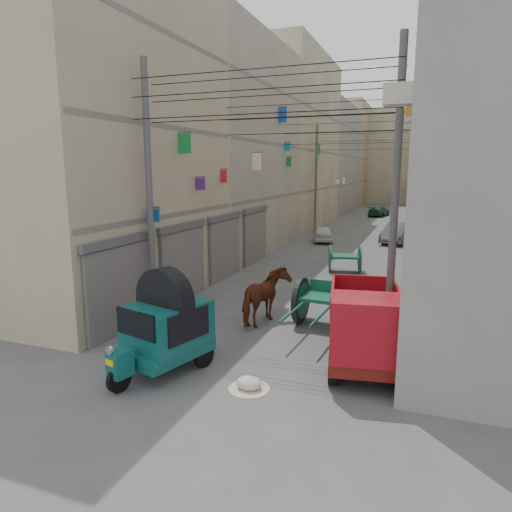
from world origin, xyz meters
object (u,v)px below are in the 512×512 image
at_px(mini_truck, 365,332).
at_px(distant_car_grey, 398,233).
at_px(horse, 266,297).
at_px(auto_rickshaw, 166,325).
at_px(tonga_cart, 322,302).
at_px(feed_sack, 249,383).
at_px(distant_car_green, 379,211).
at_px(distant_car_white, 323,234).
at_px(second_cart, 345,258).

xyz_separation_m(mini_truck, distant_car_grey, (-0.55, 20.79, -0.33)).
xyz_separation_m(mini_truck, horse, (-3.37, 2.44, -0.13)).
distance_m(auto_rickshaw, tonga_cart, 5.28).
relative_size(feed_sack, distant_car_green, 0.16).
relative_size(distant_car_white, distant_car_green, 0.87).
relative_size(mini_truck, distant_car_green, 1.06).
bearing_deg(horse, feed_sack, 113.01).
height_order(mini_truck, horse, mini_truck).
relative_size(feed_sack, horse, 0.28).
height_order(horse, distant_car_white, horse).
xyz_separation_m(feed_sack, distant_car_white, (-3.02, 21.34, 0.40)).
bearing_deg(feed_sack, auto_rickshaw, 174.16).
relative_size(second_cart, distant_car_green, 0.47).
relative_size(auto_rickshaw, tonga_cart, 0.86).
bearing_deg(auto_rickshaw, mini_truck, 35.01).
distance_m(tonga_cart, second_cart, 7.87).
height_order(distant_car_white, distant_car_grey, distant_car_grey).
bearing_deg(distant_car_grey, second_cart, -89.23).
height_order(feed_sack, distant_car_green, distant_car_green).
relative_size(tonga_cart, distant_car_green, 0.89).
distance_m(feed_sack, distant_car_green, 40.23).
bearing_deg(second_cart, distant_car_white, 94.41).
height_order(tonga_cart, feed_sack, tonga_cart).
bearing_deg(distant_car_grey, distant_car_white, -154.25).
xyz_separation_m(mini_truck, distant_car_green, (-3.55, 38.39, -0.46)).
bearing_deg(distant_car_white, horse, 82.97).
relative_size(auto_rickshaw, distant_car_white, 0.88).
height_order(auto_rickshaw, tonga_cart, auto_rickshaw).
relative_size(tonga_cart, distant_car_grey, 0.81).
distance_m(second_cart, feed_sack, 12.55).
bearing_deg(tonga_cart, distant_car_green, 96.68).
xyz_separation_m(second_cart, distant_car_grey, (1.77, 10.06, -0.02)).
height_order(mini_truck, distant_car_grey, mini_truck).
bearing_deg(horse, auto_rickshaw, 82.95).
xyz_separation_m(tonga_cart, mini_truck, (1.68, -2.88, 0.23)).
distance_m(mini_truck, distant_car_white, 20.23).
distance_m(feed_sack, distant_car_grey, 22.67).
xyz_separation_m(second_cart, feed_sack, (0.07, -12.54, -0.55)).
bearing_deg(horse, distant_car_grey, -90.44).
bearing_deg(second_cart, horse, -111.33).
bearing_deg(tonga_cart, horse, -161.96).
bearing_deg(distant_car_white, feed_sack, 84.67).
xyz_separation_m(auto_rickshaw, mini_truck, (4.48, 1.59, -0.14)).
distance_m(horse, distant_car_grey, 18.56).
relative_size(horse, distant_car_white, 0.64).
height_order(auto_rickshaw, second_cart, auto_rickshaw).
relative_size(tonga_cart, second_cart, 1.90).
xyz_separation_m(auto_rickshaw, distant_car_grey, (3.93, 22.38, -0.47)).
relative_size(mini_truck, horse, 1.92).
height_order(auto_rickshaw, distant_car_grey, auto_rickshaw).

